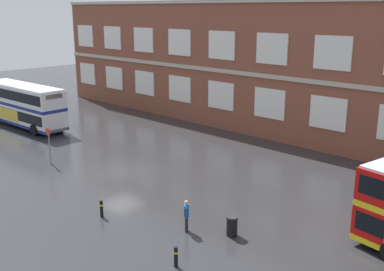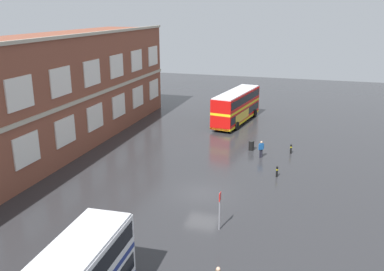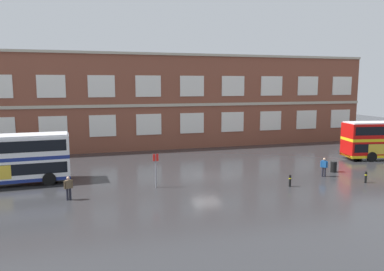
{
  "view_description": "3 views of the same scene",
  "coord_description": "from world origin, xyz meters",
  "px_view_note": "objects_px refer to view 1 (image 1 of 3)",
  "views": [
    {
      "loc": [
        25.32,
        -18.81,
        11.04
      ],
      "look_at": [
        3.96,
        3.13,
        2.75
      ],
      "focal_mm": 43.77,
      "sensor_mm": 36.0,
      "label": 1
    },
    {
      "loc": [
        -29.28,
        -8.0,
        14.18
      ],
      "look_at": [
        1.27,
        1.25,
        4.38
      ],
      "focal_mm": 38.98,
      "sensor_mm": 36.0,
      "label": 2
    },
    {
      "loc": [
        -10.34,
        -30.99,
        8.16
      ],
      "look_at": [
        -0.81,
        1.91,
        3.4
      ],
      "focal_mm": 34.94,
      "sensor_mm": 36.0,
      "label": 3
    }
  ],
  "objects_px": {
    "double_decker_near": "(24,105)",
    "waiting_passenger": "(186,214)",
    "station_litter_bin": "(232,226)",
    "bus_stand_flag": "(49,142)",
    "safety_bollard_east": "(102,208)",
    "safety_bollard_west": "(176,256)"
  },
  "relations": [
    {
      "from": "double_decker_near",
      "to": "waiting_passenger",
      "type": "xyz_separation_m",
      "value": [
        26.97,
        -4.84,
        -1.22
      ]
    },
    {
      "from": "waiting_passenger",
      "to": "station_litter_bin",
      "type": "distance_m",
      "value": 2.37
    },
    {
      "from": "bus_stand_flag",
      "to": "station_litter_bin",
      "type": "height_order",
      "value": "bus_stand_flag"
    },
    {
      "from": "station_litter_bin",
      "to": "safety_bollard_east",
      "type": "xyz_separation_m",
      "value": [
        -6.53,
        -3.29,
        -0.03
      ]
    },
    {
      "from": "double_decker_near",
      "to": "waiting_passenger",
      "type": "bearing_deg",
      "value": -10.18
    },
    {
      "from": "double_decker_near",
      "to": "waiting_passenger",
      "type": "distance_m",
      "value": 27.43
    },
    {
      "from": "station_litter_bin",
      "to": "waiting_passenger",
      "type": "bearing_deg",
      "value": -147.23
    },
    {
      "from": "bus_stand_flag",
      "to": "waiting_passenger",
      "type": "bearing_deg",
      "value": -2.74
    },
    {
      "from": "safety_bollard_west",
      "to": "bus_stand_flag",
      "type": "bearing_deg",
      "value": 168.46
    },
    {
      "from": "waiting_passenger",
      "to": "bus_stand_flag",
      "type": "distance_m",
      "value": 14.93
    },
    {
      "from": "double_decker_near",
      "to": "safety_bollard_west",
      "type": "xyz_separation_m",
      "value": [
        29.06,
        -7.6,
        -1.66
      ]
    },
    {
      "from": "double_decker_near",
      "to": "bus_stand_flag",
      "type": "bearing_deg",
      "value": -18.88
    },
    {
      "from": "safety_bollard_west",
      "to": "safety_bollard_east",
      "type": "relative_size",
      "value": 1.0
    },
    {
      "from": "bus_stand_flag",
      "to": "safety_bollard_west",
      "type": "relative_size",
      "value": 2.84
    },
    {
      "from": "waiting_passenger",
      "to": "safety_bollard_west",
      "type": "xyz_separation_m",
      "value": [
        2.08,
        -2.75,
        -0.44
      ]
    },
    {
      "from": "waiting_passenger",
      "to": "safety_bollard_west",
      "type": "distance_m",
      "value": 3.48
    },
    {
      "from": "safety_bollard_east",
      "to": "station_litter_bin",
      "type": "bearing_deg",
      "value": 26.74
    },
    {
      "from": "double_decker_near",
      "to": "safety_bollard_east",
      "type": "distance_m",
      "value": 23.5
    },
    {
      "from": "waiting_passenger",
      "to": "double_decker_near",
      "type": "bearing_deg",
      "value": 169.82
    },
    {
      "from": "bus_stand_flag",
      "to": "station_litter_bin",
      "type": "distance_m",
      "value": 16.91
    },
    {
      "from": "safety_bollard_east",
      "to": "safety_bollard_west",
      "type": "bearing_deg",
      "value": -6.27
    },
    {
      "from": "double_decker_near",
      "to": "station_litter_bin",
      "type": "relative_size",
      "value": 10.78
    }
  ]
}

